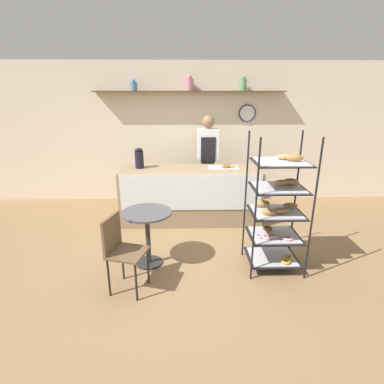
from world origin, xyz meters
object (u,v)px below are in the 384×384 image
donut_tray_counter (226,167)px  cafe_chair (120,246)px  cafe_table (147,225)px  coffee_carafe (139,158)px  person_worker (208,158)px  pastry_rack (277,209)px

donut_tray_counter → cafe_chair: bearing=-125.6°
cafe_table → cafe_chair: cafe_chair is taller
cafe_chair → donut_tray_counter: bearing=-19.2°
cafe_chair → coffee_carafe: coffee_carafe is taller
person_worker → coffee_carafe: person_worker is taller
pastry_rack → cafe_chair: 1.90m
person_worker → cafe_chair: (-1.15, -2.54, -0.43)m
cafe_chair → donut_tray_counter: size_ratio=1.76×
pastry_rack → coffee_carafe: pastry_rack is taller
person_worker → donut_tray_counter: bearing=-64.4°
pastry_rack → cafe_chair: (-1.84, -0.42, -0.24)m
person_worker → coffee_carafe: size_ratio=5.14×
cafe_table → coffee_carafe: coffee_carafe is taller
person_worker → donut_tray_counter: person_worker is taller
cafe_chair → pastry_rack: bearing=-60.9°
cafe_table → coffee_carafe: size_ratio=2.15×
cafe_chair → coffee_carafe: size_ratio=2.59×
coffee_carafe → pastry_rack: bearing=-40.0°
cafe_table → donut_tray_counter: 1.92m
coffee_carafe → donut_tray_counter: 1.46m
person_worker → donut_tray_counter: size_ratio=3.49×
coffee_carafe → donut_tray_counter: size_ratio=0.68×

